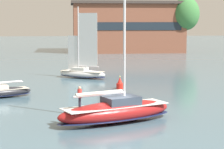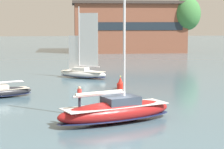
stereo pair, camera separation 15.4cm
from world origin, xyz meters
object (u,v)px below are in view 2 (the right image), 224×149
object	(u,v)px
tree_shore_left	(187,14)
sailboat_main	(116,111)
sailboat_moored_mid_channel	(2,92)
sailboat_moored_near_marina	(83,72)
channel_buoy	(120,84)

from	to	relation	value
tree_shore_left	sailboat_main	xyz separation A→B (m)	(-25.74, -74.55, -8.96)
sailboat_moored_mid_channel	tree_shore_left	bearing A→B (deg)	59.35
tree_shore_left	sailboat_moored_near_marina	size ratio (longest dim) A/B	1.39
sailboat_main	channel_buoy	world-z (taller)	sailboat_main
sailboat_moored_mid_channel	channel_buoy	xyz separation A→B (m)	(13.29, 4.82, 0.00)
sailboat_main	sailboat_moored_mid_channel	bearing A→B (deg)	130.91
tree_shore_left	sailboat_moored_mid_channel	world-z (taller)	tree_shore_left
tree_shore_left	sailboat_main	size ratio (longest dim) A/B	1.01
tree_shore_left	sailboat_moored_near_marina	bearing A→B (deg)	-120.55
sailboat_main	channel_buoy	bearing A→B (deg)	82.35
sailboat_moored_near_marina	channel_buoy	world-z (taller)	sailboat_moored_near_marina
tree_shore_left	sailboat_moored_near_marina	distance (m)	55.15
sailboat_main	sailboat_moored_mid_channel	xyz separation A→B (m)	(-10.95, 12.63, -0.35)
sailboat_main	sailboat_moored_near_marina	bearing A→B (deg)	93.96
tree_shore_left	channel_buoy	world-z (taller)	tree_shore_left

